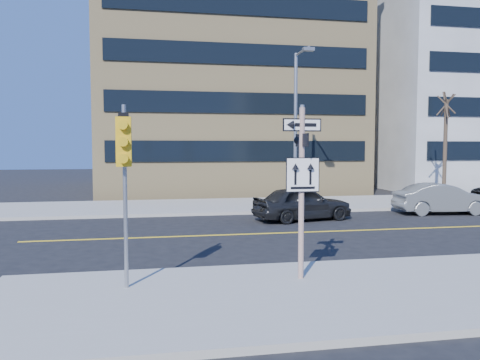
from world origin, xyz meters
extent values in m
plane|color=black|center=(0.00, 0.00, 0.00)|extent=(120.00, 120.00, 0.00)
cylinder|color=silver|center=(0.00, -2.50, 2.15)|extent=(0.13, 0.13, 4.00)
cylinder|color=gray|center=(0.00, -2.50, 4.18)|extent=(0.10, 0.10, 0.06)
cube|color=black|center=(0.00, -2.50, 3.75)|extent=(0.92, 0.03, 0.30)
cube|color=black|center=(0.00, -2.50, 3.40)|extent=(0.03, 0.92, 0.30)
cube|color=white|center=(0.00, -2.58, 2.60)|extent=(0.80, 0.03, 0.80)
cylinder|color=gray|center=(-4.00, -2.50, 2.15)|extent=(0.09, 0.09, 4.00)
cube|color=gold|center=(-4.00, -2.70, 3.35)|extent=(0.32, 0.22, 1.05)
sphere|color=#8C0705|center=(-4.00, -2.82, 3.70)|extent=(0.17, 0.17, 0.17)
sphere|color=black|center=(-4.00, -2.82, 3.35)|extent=(0.17, 0.17, 0.17)
sphere|color=black|center=(-4.00, -2.82, 3.00)|extent=(0.17, 0.17, 0.17)
imported|color=black|center=(3.08, 6.89, 0.75)|extent=(2.67, 4.70, 1.51)
imported|color=slate|center=(10.38, 7.53, 0.74)|extent=(1.99, 4.62, 1.48)
cylinder|color=gray|center=(4.00, 11.00, 4.15)|extent=(0.18, 0.18, 8.00)
cylinder|color=gray|center=(4.00, 10.00, 8.05)|extent=(0.10, 2.20, 0.10)
cube|color=gray|center=(4.00, 9.00, 7.95)|extent=(0.55, 0.30, 0.16)
cylinder|color=#3D2F24|center=(13.00, 11.30, 3.05)|extent=(0.22, 0.22, 5.80)
cube|color=tan|center=(2.00, 25.00, 9.00)|extent=(18.00, 18.00, 18.00)
cube|color=#999C9E|center=(24.00, 24.00, 7.50)|extent=(20.00, 16.00, 15.00)
camera|label=1|loc=(-3.36, -12.91, 3.23)|focal=35.00mm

